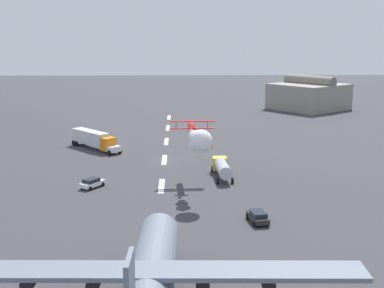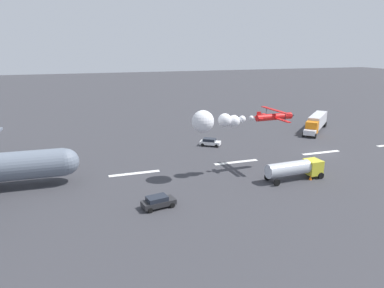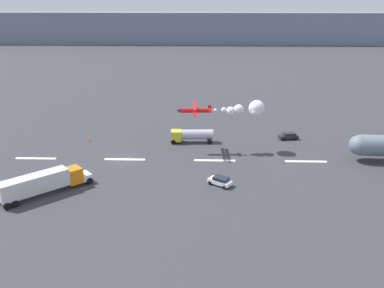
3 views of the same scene
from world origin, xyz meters
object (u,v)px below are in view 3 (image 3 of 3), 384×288
at_px(fuel_tanker_truck, 191,135).
at_px(traffic_cone_far, 181,139).
at_px(stunt_biplane_red, 244,109).
at_px(airport_staff_sedan, 289,136).
at_px(followme_car_yellow, 220,181).
at_px(semi_truck_orange, 43,182).
at_px(traffic_cone_near, 89,140).

bearing_deg(fuel_tanker_truck, traffic_cone_far, 158.06).
xyz_separation_m(stunt_biplane_red, traffic_cone_far, (-12.78, 5.40, -8.40)).
bearing_deg(fuel_tanker_truck, airport_staff_sedan, 7.31).
bearing_deg(followme_car_yellow, airport_staff_sedan, 55.92).
distance_m(stunt_biplane_red, semi_truck_orange, 39.82).
relative_size(fuel_tanker_truck, traffic_cone_near, 12.26).
bearing_deg(followme_car_yellow, semi_truck_orange, -171.68).
bearing_deg(traffic_cone_near, airport_staff_sedan, 3.71).
bearing_deg(semi_truck_orange, traffic_cone_near, 88.66).
bearing_deg(fuel_tanker_truck, followme_car_yellow, -75.18).
height_order(semi_truck_orange, traffic_cone_far, semi_truck_orange).
relative_size(semi_truck_orange, airport_staff_sedan, 2.90).
bearing_deg(traffic_cone_far, semi_truck_orange, -128.63).
bearing_deg(fuel_tanker_truck, stunt_biplane_red, -23.10).
distance_m(semi_truck_orange, traffic_cone_near, 24.98).
bearing_deg(traffic_cone_near, semi_truck_orange, -91.34).
distance_m(stunt_biplane_red, traffic_cone_far, 16.22).
xyz_separation_m(followme_car_yellow, traffic_cone_far, (-7.74, 21.74, -0.44)).
xyz_separation_m(semi_truck_orange, fuel_tanker_truck, (22.93, 25.01, -0.39)).
relative_size(airport_staff_sedan, traffic_cone_far, 5.87).
bearing_deg(stunt_biplane_red, followme_car_yellow, -107.13).
bearing_deg(semi_truck_orange, airport_staff_sedan, 32.01).
height_order(fuel_tanker_truck, airport_staff_sedan, fuel_tanker_truck).
xyz_separation_m(fuel_tanker_truck, airport_staff_sedan, (21.49, 2.75, -0.93)).
height_order(followme_car_yellow, traffic_cone_near, followme_car_yellow).
xyz_separation_m(semi_truck_orange, traffic_cone_near, (0.58, 24.92, -1.75)).
relative_size(stunt_biplane_red, fuel_tanker_truck, 1.91).
bearing_deg(stunt_biplane_red, fuel_tanker_truck, 156.90).
relative_size(stunt_biplane_red, airport_staff_sedan, 4.00).
height_order(fuel_tanker_truck, traffic_cone_far, fuel_tanker_truck).
xyz_separation_m(semi_truck_orange, traffic_cone_far, (20.70, 25.90, -1.75)).
relative_size(stunt_biplane_red, semi_truck_orange, 1.38).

